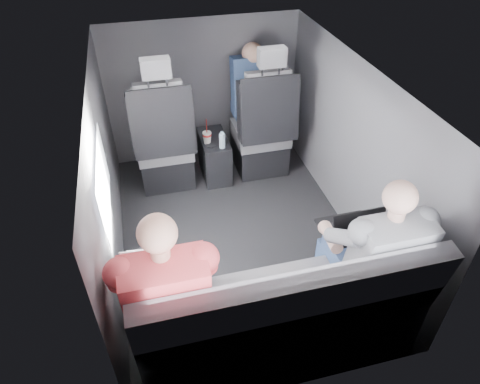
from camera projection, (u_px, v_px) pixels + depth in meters
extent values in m
plane|color=black|center=(237.00, 235.00, 3.47)|extent=(2.60, 2.60, 0.00)
plane|color=#B2B2AD|center=(236.00, 76.00, 2.64)|extent=(2.60, 2.60, 0.00)
cube|color=#56565B|center=(107.00, 185.00, 2.88)|extent=(0.02, 2.60, 1.35)
cube|color=#56565B|center=(352.00, 150.00, 3.23)|extent=(0.02, 2.60, 1.35)
cube|color=#56565B|center=(204.00, 91.00, 4.04)|extent=(1.80, 0.02, 1.35)
cube|color=#56565B|center=(301.00, 315.00, 2.06)|extent=(1.80, 0.02, 1.35)
cube|color=white|center=(104.00, 184.00, 2.51)|extent=(0.02, 0.75, 0.42)
cube|color=black|center=(269.00, 102.00, 3.57)|extent=(0.35, 0.11, 0.59)
cube|color=black|center=(166.00, 165.00, 3.99)|extent=(0.46, 0.48, 0.30)
cube|color=slate|center=(164.00, 145.00, 3.83)|extent=(0.48, 0.46, 0.14)
cube|color=slate|center=(162.00, 119.00, 3.45)|extent=(0.38, 0.18, 0.61)
cube|color=black|center=(135.00, 125.00, 3.43)|extent=(0.08, 0.21, 0.53)
cube|color=black|center=(189.00, 119.00, 3.51)|extent=(0.08, 0.21, 0.53)
cube|color=black|center=(163.00, 124.00, 3.41)|extent=(0.50, 0.11, 0.58)
cube|color=slate|center=(156.00, 68.00, 3.15)|extent=(0.22, 0.10, 0.15)
cube|color=black|center=(259.00, 152.00, 4.16)|extent=(0.46, 0.48, 0.30)
cube|color=slate|center=(260.00, 133.00, 4.01)|extent=(0.48, 0.46, 0.14)
cube|color=slate|center=(268.00, 106.00, 3.63)|extent=(0.38, 0.18, 0.61)
cube|color=black|center=(243.00, 112.00, 3.60)|extent=(0.08, 0.21, 0.53)
cube|color=black|center=(292.00, 107.00, 3.69)|extent=(0.08, 0.21, 0.53)
cube|color=black|center=(270.00, 111.00, 3.58)|extent=(0.50, 0.11, 0.58)
cube|color=slate|center=(272.00, 57.00, 3.33)|extent=(0.22, 0.10, 0.15)
cube|color=black|center=(214.00, 156.00, 4.02)|extent=(0.24, 0.48, 0.40)
cylinder|color=black|center=(211.00, 145.00, 3.79)|extent=(0.09, 0.09, 0.01)
cylinder|color=black|center=(223.00, 143.00, 3.81)|extent=(0.09, 0.09, 0.01)
cube|color=slate|center=(278.00, 322.00, 2.55)|extent=(1.60, 0.50, 0.45)
cube|color=slate|center=(298.00, 306.00, 2.09)|extent=(1.60, 0.17, 0.47)
cylinder|color=red|center=(207.00, 135.00, 3.77)|extent=(0.08, 0.08, 0.02)
cylinder|color=white|center=(207.00, 133.00, 3.76)|extent=(0.08, 0.08, 0.01)
cylinder|color=red|center=(206.00, 126.00, 3.72)|extent=(0.01, 0.01, 0.13)
cylinder|color=#9AB8D1|center=(222.00, 141.00, 3.73)|extent=(0.05, 0.05, 0.14)
cylinder|color=#9AB8D1|center=(222.00, 133.00, 3.68)|extent=(0.03, 0.03, 0.02)
cube|color=white|center=(156.00, 265.00, 2.43)|extent=(0.37, 0.29, 0.02)
cube|color=silver|center=(156.00, 265.00, 2.41)|extent=(0.30, 0.17, 0.00)
cube|color=white|center=(155.00, 254.00, 2.48)|extent=(0.11, 0.07, 0.00)
cube|color=white|center=(156.00, 270.00, 2.23)|extent=(0.35, 0.11, 0.24)
cube|color=white|center=(156.00, 269.00, 2.23)|extent=(0.31, 0.09, 0.21)
cube|color=black|center=(345.00, 227.00, 2.68)|extent=(0.33, 0.23, 0.02)
cube|color=black|center=(347.00, 227.00, 2.66)|extent=(0.27, 0.13, 0.00)
cube|color=black|center=(341.00, 219.00, 2.72)|extent=(0.10, 0.05, 0.00)
cube|color=black|center=(359.00, 228.00, 2.49)|extent=(0.33, 0.07, 0.22)
cube|color=white|center=(359.00, 228.00, 2.50)|extent=(0.29, 0.06, 0.19)
cube|color=#34343A|center=(148.00, 300.00, 2.32)|extent=(0.15, 0.44, 0.13)
cube|color=#34343A|center=(188.00, 292.00, 2.37)|extent=(0.15, 0.44, 0.13)
cube|color=#34343A|center=(151.00, 301.00, 2.68)|extent=(0.13, 0.13, 0.45)
cube|color=#34343A|center=(186.00, 294.00, 2.72)|extent=(0.13, 0.13, 0.45)
cube|color=#C64241|center=(167.00, 296.00, 2.04)|extent=(0.40, 0.27, 0.54)
sphere|color=#D9A187|center=(157.00, 233.00, 1.83)|extent=(0.18, 0.18, 0.18)
cylinder|color=#D9A187|center=(126.00, 273.00, 2.27)|extent=(0.11, 0.27, 0.12)
cylinder|color=#D9A187|center=(199.00, 260.00, 2.35)|extent=(0.11, 0.27, 0.12)
cube|color=navy|center=(346.00, 261.00, 2.55)|extent=(0.14, 0.42, 0.12)
cube|color=navy|center=(378.00, 255.00, 2.59)|extent=(0.14, 0.42, 0.12)
cube|color=navy|center=(326.00, 267.00, 2.90)|extent=(0.12, 0.12, 0.45)
cube|color=navy|center=(354.00, 261.00, 2.94)|extent=(0.12, 0.12, 0.45)
cube|color=slate|center=(387.00, 255.00, 2.28)|extent=(0.38, 0.26, 0.51)
sphere|color=tan|center=(400.00, 197.00, 2.07)|extent=(0.17, 0.17, 0.17)
cylinder|color=tan|center=(331.00, 237.00, 2.51)|extent=(0.11, 0.26, 0.11)
cylinder|color=tan|center=(389.00, 226.00, 2.58)|extent=(0.11, 0.26, 0.11)
cube|color=navy|center=(252.00, 85.00, 3.89)|extent=(0.38, 0.24, 0.54)
sphere|color=#D9A187|center=(252.00, 53.00, 3.73)|extent=(0.19, 0.19, 0.19)
cube|color=navy|center=(250.00, 111.00, 4.12)|extent=(0.32, 0.38, 0.11)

